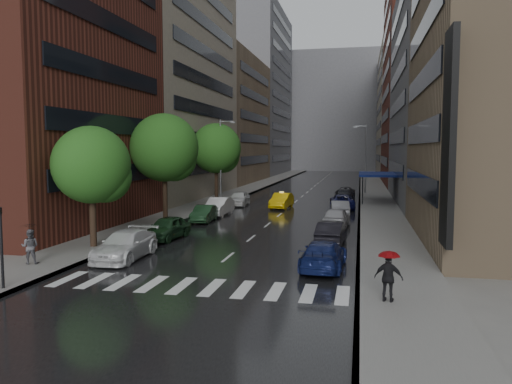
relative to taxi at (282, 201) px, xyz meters
The scene contains 20 objects.
ground 27.21m from the taxi, 88.70° to the right, with size 220.00×220.00×0.00m, color gray.
road 22.83m from the taxi, 88.45° to the left, with size 14.00×140.00×0.01m, color black.
sidewalk_left 24.31m from the taxi, 110.18° to the left, with size 4.00×140.00×0.15m, color gray.
sidewalk_right 24.76m from the taxi, 67.14° to the left, with size 4.00×140.00×0.15m, color gray.
crosswalk 29.21m from the taxi, 88.40° to the right, with size 13.15×2.80×0.01m.
buildings_left 37.91m from the taxi, 114.47° to the left, with size 8.00×108.00×38.00m.
buildings_right 36.31m from the taxi, 62.11° to the left, with size 8.05×109.10×36.00m.
building_far 92.08m from the taxi, 89.61° to the left, with size 40.00×14.00×32.00m, color slate.
tree_near 24.25m from the taxi, 109.53° to the right, with size 4.64×4.64×7.39m.
tree_mid 14.68m from the taxi, 125.68° to the right, with size 5.58×5.58×8.89m.
tree_far 10.31m from the taxi, 154.35° to the left, with size 5.55×5.55×8.84m.
taxi is the anchor object (origin of this frame).
parked_cars_left 13.58m from the taxi, 110.62° to the right, with size 2.22×31.11×1.60m.
parked_cars_right 7.53m from the taxi, 36.99° to the right, with size 2.73×42.56×1.58m.
ped_black_umbrella 28.73m from the taxi, 107.71° to the right, with size 1.03×0.98×2.09m.
ped_red_umbrella 31.43m from the taxi, 73.57° to the right, with size 1.16×0.82×2.01m.
traffic_light 32.36m from the taxi, 102.47° to the right, with size 0.18×0.15×3.45m.
street_lamp_left 8.68m from the taxi, 158.42° to the left, with size 1.74×0.22×9.00m.
street_lamp_right 20.09m from the taxi, 64.91° to the left, with size 1.74×0.22×9.00m.
awning 12.60m from the taxi, 39.12° to the left, with size 4.00×8.00×3.12m.
Camera 1 is at (7.13, -22.41, 6.05)m, focal length 35.00 mm.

